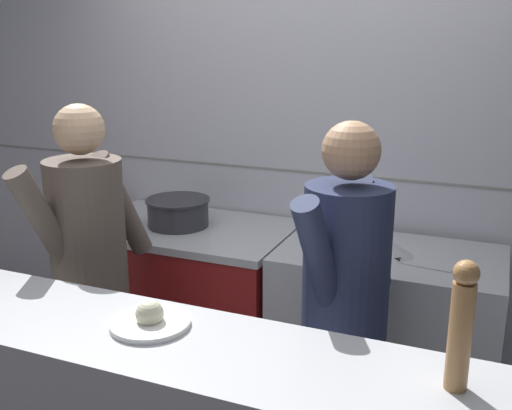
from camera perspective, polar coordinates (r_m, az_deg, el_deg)
The scene contains 10 objects.
wall_back_tiled at distance 3.31m, azimuth 5.21°, elevation 5.79°, with size 8.00×0.06×2.60m.
oven_range at distance 3.42m, azimuth -6.28°, elevation -9.00°, with size 1.11×0.71×0.88m.
prep_counter at distance 3.09m, azimuth 12.19°, elevation -12.18°, with size 1.05×0.65×0.88m.
stock_pot at distance 3.25m, azimuth -7.43°, elevation -0.60°, with size 0.35×0.35×0.15m.
mixing_bowl_steel at distance 2.87m, azimuth 12.35°, elevation -3.94°, with size 0.25×0.25×0.08m.
chefs_knife at distance 2.79m, azimuth 14.09°, elevation -5.30°, with size 0.34×0.08×0.02m.
plated_dish_main at distance 1.92m, azimuth -10.07°, elevation -10.70°, with size 0.25×0.25×0.09m.
pepper_mill at distance 1.59m, azimuth 18.96°, elevation -10.63°, with size 0.06×0.06×0.35m.
chef_head_cook at distance 2.74m, azimuth -15.52°, elevation -5.71°, with size 0.40×0.70×1.61m.
chef_sous at distance 2.31m, azimuth 8.42°, elevation -9.62°, with size 0.39×0.69×1.59m.
Camera 1 is at (0.97, -1.70, 1.86)m, focal length 42.00 mm.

